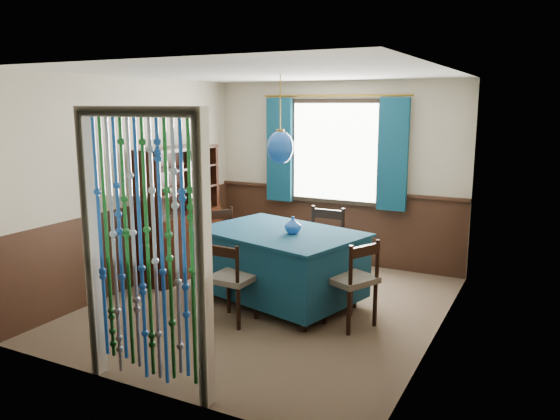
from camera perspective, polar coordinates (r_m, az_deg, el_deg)
The scene contains 22 objects.
floor at distance 6.10m, azimuth -1.32°, elevation -10.05°, with size 4.00×4.00×0.00m, color brown.
ceiling at distance 5.70m, azimuth -1.44°, elevation 14.12°, with size 4.00×4.00×0.00m, color silver.
wall_back at distance 7.57m, azimuth 5.86°, elevation 3.82°, with size 3.60×3.60×0.00m, color #B9B097.
wall_front at distance 4.15m, azimuth -14.64°, elevation -2.46°, with size 3.60×3.60×0.00m, color #B9B097.
wall_left at distance 6.80m, azimuth -14.86°, elevation 2.69°, with size 4.00×4.00×0.00m, color #B9B097.
wall_right at distance 5.17m, azimuth 16.45°, elevation 0.07°, with size 4.00×4.00×0.00m, color #B9B097.
wainscot_back at distance 7.68m, azimuth 5.71°, elevation -1.75°, with size 3.60×3.60×0.00m, color #341E13.
wainscot_front at distance 4.40m, azimuth -14.02°, elevation -11.97°, with size 3.60×3.60×0.00m, color #341E13.
wainscot_left at distance 6.94m, azimuth -14.46°, elevation -3.45°, with size 4.00×4.00×0.00m, color #341E13.
wainscot_right at distance 5.36m, azimuth 15.85°, elevation -7.81°, with size 4.00×4.00×0.00m, color #341E13.
window at distance 7.49m, azimuth 5.77°, elevation 6.05°, with size 1.32×0.12×1.42m, color black.
doorway at distance 4.25m, azimuth -13.97°, elevation -4.92°, with size 1.16×0.12×2.18m, color silver, non-canonical shape.
dining_table at distance 6.06m, azimuth 0.02°, elevation -5.45°, with size 1.95×1.58×0.82m.
chair_near at distance 5.56m, azimuth -5.12°, elevation -7.21°, with size 0.44×0.42×0.86m.
chair_far at distance 6.62m, azimuth 4.45°, elevation -3.75°, with size 0.48×0.46×0.96m.
chair_left at distance 6.72m, azimuth -5.88°, elevation -3.67°, with size 0.61×0.62×0.93m.
chair_right at distance 5.49m, azimuth 7.60°, elevation -7.31°, with size 0.57×0.58×0.89m.
sideboard at distance 7.15m, azimuth -10.47°, elevation -2.18°, with size 0.45×1.27×1.66m.
pendant_lamp at distance 5.83m, azimuth 0.02°, elevation 6.60°, with size 0.28×0.28×0.93m.
vase_table at distance 5.84m, azimuth 1.35°, elevation -1.65°, with size 0.16×0.16×0.17m, color #154495.
bowl_shelf at distance 6.79m, azimuth -11.65°, elevation 2.10°, with size 0.22×0.22×0.06m, color beige.
vase_sideboard at distance 7.26m, azimuth -8.87°, elevation 0.82°, with size 0.17×0.17×0.18m, color beige.
Camera 1 is at (2.71, -5.00, 2.19)m, focal length 35.00 mm.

